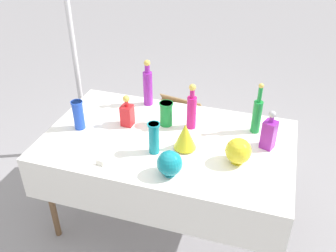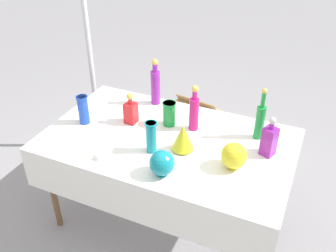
{
  "view_description": "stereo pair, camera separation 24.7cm",
  "coord_description": "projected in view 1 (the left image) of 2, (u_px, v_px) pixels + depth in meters",
  "views": [
    {
      "loc": [
        0.62,
        -1.99,
        2.2
      ],
      "look_at": [
        0.0,
        0.0,
        0.86
      ],
      "focal_mm": 40.0,
      "sensor_mm": 36.0,
      "label": 1
    },
    {
      "loc": [
        0.85,
        -1.9,
        2.2
      ],
      "look_at": [
        0.0,
        0.0,
        0.86
      ],
      "focal_mm": 40.0,
      "sensor_mm": 36.0,
      "label": 2
    }
  ],
  "objects": [
    {
      "name": "display_table",
      "position": [
        166.0,
        149.0,
        2.53
      ],
      "size": [
        1.67,
        1.0,
        0.76
      ],
      "color": "white",
      "rests_on": "ground"
    },
    {
      "name": "ground_plane",
      "position": [
        168.0,
        218.0,
        2.94
      ],
      "size": [
        40.0,
        40.0,
        0.0
      ],
      "primitive_type": "plane",
      "color": "gray"
    },
    {
      "name": "slender_vase_0",
      "position": [
        78.0,
        114.0,
        2.58
      ],
      "size": [
        0.08,
        0.08,
        0.21
      ],
      "color": "blue",
      "rests_on": "display_table"
    },
    {
      "name": "slender_vase_1",
      "position": [
        154.0,
        137.0,
        2.34
      ],
      "size": [
        0.08,
        0.08,
        0.21
      ],
      "color": "teal",
      "rests_on": "display_table"
    },
    {
      "name": "slender_vase_2",
      "position": [
        166.0,
        113.0,
        2.63
      ],
      "size": [
        0.1,
        0.1,
        0.18
      ],
      "color": "#198C38",
      "rests_on": "display_table"
    },
    {
      "name": "cardboard_box_behind_left",
      "position": [
        178.0,
        120.0,
        3.89
      ],
      "size": [
        0.57,
        0.43,
        0.36
      ],
      "color": "tan",
      "rests_on": "ground"
    },
    {
      "name": "fluted_vase_0",
      "position": [
        185.0,
        136.0,
        2.38
      ],
      "size": [
        0.15,
        0.15,
        0.18
      ],
      "color": "yellow",
      "rests_on": "display_table"
    },
    {
      "name": "square_decanter_1",
      "position": [
        269.0,
        133.0,
        2.39
      ],
      "size": [
        0.1,
        0.1,
        0.27
      ],
      "color": "purple",
      "rests_on": "display_table"
    },
    {
      "name": "canopy_pole",
      "position": [
        74.0,
        49.0,
        3.12
      ],
      "size": [
        0.18,
        0.18,
        2.62
      ],
      "color": "silver",
      "rests_on": "ground"
    },
    {
      "name": "tall_bottle_2",
      "position": [
        192.0,
        110.0,
        2.57
      ],
      "size": [
        0.07,
        0.07,
        0.34
      ],
      "color": "#C61972",
      "rests_on": "display_table"
    },
    {
      "name": "tall_bottle_0",
      "position": [
        148.0,
        86.0,
        2.84
      ],
      "size": [
        0.07,
        0.07,
        0.37
      ],
      "color": "purple",
      "rests_on": "display_table"
    },
    {
      "name": "round_bowl_1",
      "position": [
        170.0,
        163.0,
        2.17
      ],
      "size": [
        0.15,
        0.15,
        0.16
      ],
      "color": "teal",
      "rests_on": "display_table"
    },
    {
      "name": "price_tag_left",
      "position": [
        100.0,
        163.0,
        2.28
      ],
      "size": [
        0.06,
        0.02,
        0.03
      ],
      "primitive_type": "cube",
      "rotation": [
        -0.21,
        0.0,
        -0.2
      ],
      "color": "white",
      "rests_on": "display_table"
    },
    {
      "name": "tall_bottle_1",
      "position": [
        257.0,
        114.0,
        2.52
      ],
      "size": [
        0.06,
        0.06,
        0.37
      ],
      "color": "#198C38",
      "rests_on": "display_table"
    },
    {
      "name": "square_decanter_0",
      "position": [
        127.0,
        113.0,
        2.62
      ],
      "size": [
        0.08,
        0.08,
        0.23
      ],
      "color": "red",
      "rests_on": "display_table"
    },
    {
      "name": "round_bowl_0",
      "position": [
        238.0,
        151.0,
        2.26
      ],
      "size": [
        0.16,
        0.16,
        0.17
      ],
      "color": "yellow",
      "rests_on": "display_table"
    }
  ]
}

